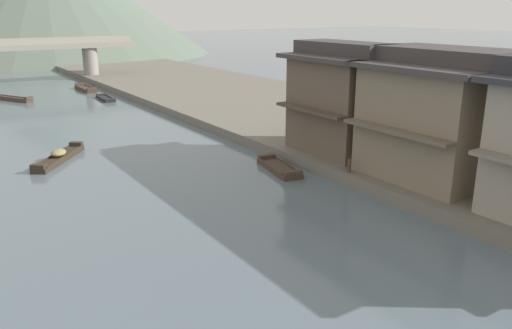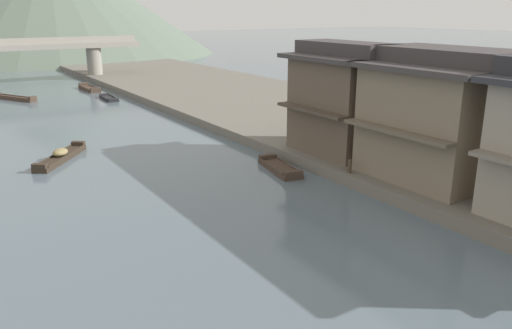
{
  "view_description": "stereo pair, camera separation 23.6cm",
  "coord_description": "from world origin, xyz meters",
  "views": [
    {
      "loc": [
        -9.54,
        -1.66,
        8.4
      ],
      "look_at": [
        2.99,
        17.32,
        1.45
      ],
      "focal_mm": 35.55,
      "sensor_mm": 36.0,
      "label": 1
    },
    {
      "loc": [
        -9.34,
        -1.79,
        8.4
      ],
      "look_at": [
        2.99,
        17.32,
        1.45
      ],
      "focal_mm": 35.55,
      "sensor_mm": 36.0,
      "label": 2
    }
  ],
  "objects": [
    {
      "name": "mooring_post_dock_mid",
      "position": [
        7.62,
        15.89,
        0.97
      ],
      "size": [
        0.2,
        0.2,
        0.72
      ],
      "primitive_type": "cylinder",
      "color": "#473828",
      "rests_on": "riverbank_right"
    },
    {
      "name": "boat_moored_far",
      "position": [
        5.33,
        54.55,
        0.18
      ],
      "size": [
        1.21,
        4.76,
        0.56
      ],
      "color": "#423328",
      "rests_on": "ground"
    },
    {
      "name": "boat_moored_second",
      "position": [
        6.03,
        19.64,
        0.16
      ],
      "size": [
        1.8,
        3.83,
        0.47
      ],
      "color": "#423328",
      "rests_on": "ground"
    },
    {
      "name": "house_waterfront_tall",
      "position": [
        10.14,
        19.34,
        3.62
      ],
      "size": [
        5.17,
        6.1,
        6.14
      ],
      "color": "brown",
      "rests_on": "riverbank_right"
    },
    {
      "name": "boat_midriver_drifting",
      "position": [
        -2.53,
        52.37,
        0.18
      ],
      "size": [
        3.38,
        5.44,
        0.56
      ],
      "color": "#423328",
      "rests_on": "ground"
    },
    {
      "name": "boat_moored_third",
      "position": [
        5.29,
        47.51,
        0.12
      ],
      "size": [
        1.22,
        3.82,
        0.35
      ],
      "color": "#232326",
      "rests_on": "ground"
    },
    {
      "name": "house_waterfront_second",
      "position": [
        11.05,
        13.34,
        3.61
      ],
      "size": [
        6.98,
        6.79,
        6.14
      ],
      "color": "#7F705B",
      "rests_on": "riverbank_right"
    },
    {
      "name": "stone_bridge",
      "position": [
        0.0,
        63.64,
        3.5
      ],
      "size": [
        28.74,
        2.4,
        5.24
      ],
      "color": "gray",
      "rests_on": "ground"
    },
    {
      "name": "boat_moored_nearest",
      "position": [
        -3.54,
        28.21,
        0.23
      ],
      "size": [
        3.85,
        4.55,
        0.7
      ],
      "color": "#33281E",
      "rests_on": "ground"
    },
    {
      "name": "riverbank_right",
      "position": [
        16.27,
        30.0,
        0.3
      ],
      "size": [
        18.0,
        110.0,
        0.61
      ],
      "primitive_type": "cube",
      "color": "#6B665B",
      "rests_on": "ground"
    }
  ]
}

